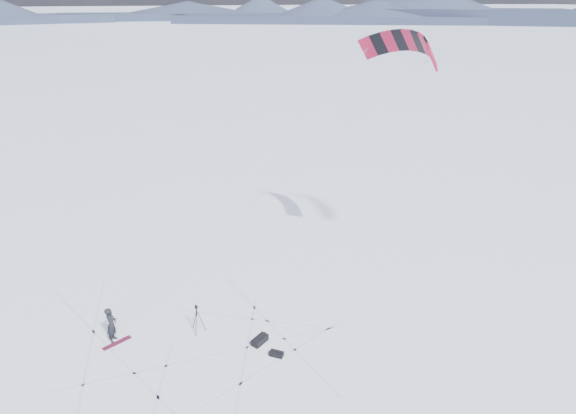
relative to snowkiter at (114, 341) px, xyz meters
name	(u,v)px	position (x,y,z in m)	size (l,w,h in m)	color
ground	(178,353)	(2.61, -1.95, 0.00)	(1800.00, 1800.00, 0.00)	white
horizon_hills	(169,278)	(2.61, -1.95, 3.96)	(704.00, 705.94, 9.38)	#20253D
snow_tracks	(171,365)	(2.20, -2.59, 0.00)	(17.62, 14.39, 0.01)	#B1BDDF
snowkiter	(114,341)	(0.00, 0.00, 0.00)	(0.65, 0.43, 1.79)	black
snowboard	(117,343)	(0.10, -0.24, 0.02)	(1.35, 0.25, 0.04)	maroon
tripod	(197,315)	(3.78, -0.75, 0.95)	(0.59, 0.67, 1.47)	black
gear_bag_a	(260,340)	(6.28, -2.59, 0.17)	(0.92, 0.78, 0.37)	black
gear_bag_b	(277,354)	(6.70, -3.70, 0.12)	(0.66, 0.63, 0.28)	black
power_kite	(402,48)	(15.67, 2.09, 12.29)	(16.89, 5.47, 12.02)	#AD1333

